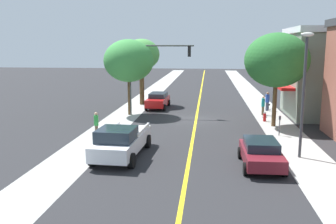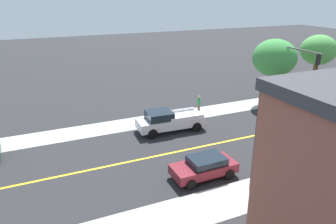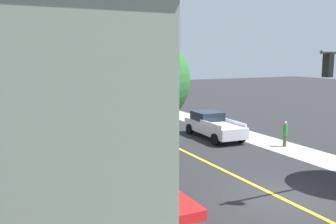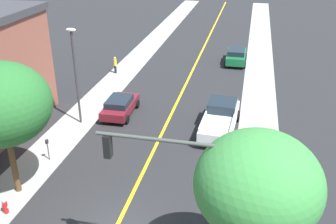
{
  "view_description": "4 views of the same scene",
  "coord_description": "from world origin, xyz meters",
  "views": [
    {
      "loc": [
        -0.96,
        30.87,
        6.21
      ],
      "look_at": [
        1.26,
        10.55,
        2.51
      ],
      "focal_mm": 39.4,
      "sensor_mm": 36.0,
      "label": 1
    },
    {
      "loc": [
        -19.05,
        21.28,
        11.21
      ],
      "look_at": [
        2.12,
        12.04,
        2.41
      ],
      "focal_mm": 33.93,
      "sensor_mm": 36.0,
      "label": 2
    },
    {
      "loc": [
        -11.04,
        -11.78,
        6.07
      ],
      "look_at": [
        -0.87,
        9.21,
        2.52
      ],
      "focal_mm": 39.83,
      "sensor_mm": 36.0,
      "label": 3
    },
    {
      "loc": [
        5.43,
        -12.78,
        12.82
      ],
      "look_at": [
        0.59,
        9.13,
        2.03
      ],
      "focal_mm": 41.16,
      "sensor_mm": 36.0,
      "label": 4
    }
  ],
  "objects": [
    {
      "name": "street_lamp",
      "position": [
        -6.16,
        10.22,
        4.23
      ],
      "size": [
        0.7,
        0.36,
        6.91
      ],
      "color": "#38383D",
      "rests_on": "ground"
    },
    {
      "name": "maroon_sedan_left_curb",
      "position": [
        -3.76,
        12.07,
        0.74
      ],
      "size": [
        2.13,
        4.22,
        1.38
      ],
      "rotation": [
        0.0,
        0.0,
        1.59
      ],
      "color": "maroon",
      "rests_on": "ground"
    },
    {
      "name": "street_tree_left_far",
      "position": [
        -6.1,
        2.0,
        5.1
      ],
      "size": [
        4.86,
        4.86,
        7.18
      ],
      "color": "brown",
      "rests_on": "ground"
    },
    {
      "name": "green_sedan_right_curb",
      "position": [
        4.05,
        26.3,
        0.82
      ],
      "size": [
        2.14,
        4.36,
        1.55
      ],
      "rotation": [
        0.0,
        0.0,
        1.58
      ],
      "color": "#196638",
      "rests_on": "ground"
    },
    {
      "name": "road_centerline_stripe",
      "position": [
        0.0,
        0.0,
        0.0
      ],
      "size": [
        0.2,
        126.0,
        0.0
      ],
      "primitive_type": "cube",
      "color": "yellow",
      "rests_on": "ground"
    },
    {
      "name": "parking_meter",
      "position": [
        -5.96,
        5.14,
        0.92
      ],
      "size": [
        0.12,
        0.18,
        1.39
      ],
      "color": "#4C4C51",
      "rests_on": "ground"
    },
    {
      "name": "pedestrian_green_shirt",
      "position": [
        6.65,
        6.76,
        0.92
      ],
      "size": [
        0.3,
        0.3,
        1.71
      ],
      "rotation": [
        0.0,
        0.0,
        1.97
      ],
      "color": "brown",
      "rests_on": "ground"
    },
    {
      "name": "white_pickup_truck",
      "position": [
        3.83,
        11.24,
        0.92
      ],
      "size": [
        2.61,
        5.87,
        1.84
      ],
      "rotation": [
        0.0,
        0.0,
        1.52
      ],
      "color": "silver",
      "rests_on": "ground"
    },
    {
      "name": "ground_plane",
      "position": [
        0.0,
        0.0,
        0.0
      ],
      "size": [
        140.0,
        140.0,
        0.0
      ],
      "primitive_type": "plane",
      "color": "#262628"
    },
    {
      "name": "pedestrian_yellow_shirt",
      "position": [
        -7.2,
        20.74,
        0.87
      ],
      "size": [
        0.3,
        0.3,
        1.63
      ],
      "rotation": [
        0.0,
        0.0,
        1.96
      ],
      "color": "black",
      "rests_on": "ground"
    },
    {
      "name": "fire_hydrant",
      "position": [
        -5.68,
        0.22,
        0.41
      ],
      "size": [
        0.44,
        0.24,
        0.84
      ],
      "color": "red",
      "rests_on": "ground"
    }
  ]
}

